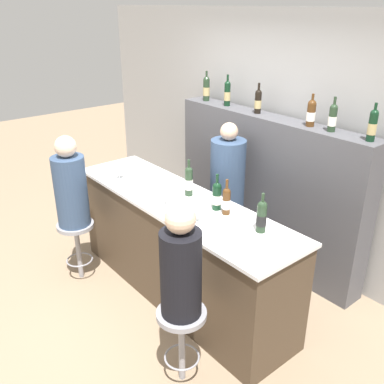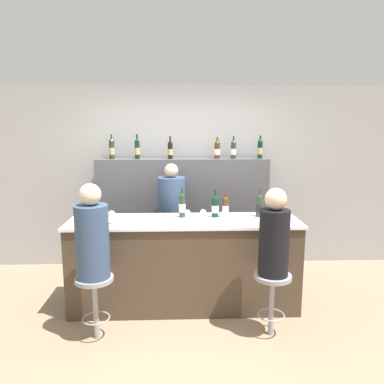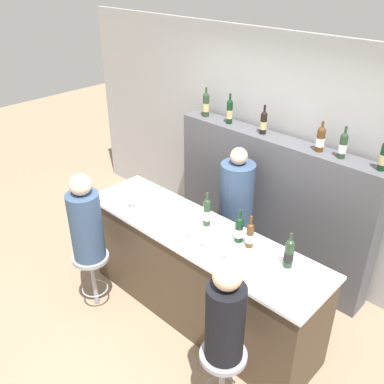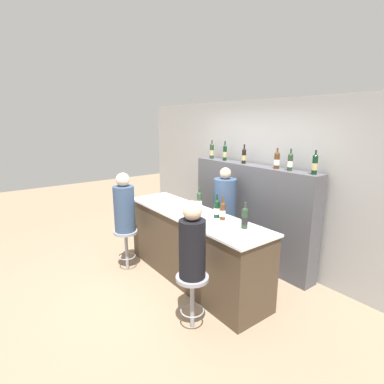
% 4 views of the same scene
% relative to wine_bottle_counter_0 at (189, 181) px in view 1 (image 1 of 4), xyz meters
% --- Properties ---
extents(ground_plane, '(16.00, 16.00, 0.00)m').
position_rel_wine_bottle_counter_0_xyz_m(ground_plane, '(0.02, -0.46, -1.16)').
color(ground_plane, '#8C755B').
extents(wall_back, '(6.40, 0.05, 2.60)m').
position_rel_wine_bottle_counter_0_xyz_m(wall_back, '(0.02, 1.26, 0.14)').
color(wall_back, '#9E9E9E').
rests_on(wall_back, ground_plane).
extents(bar_counter, '(2.55, 0.69, 1.01)m').
position_rel_wine_bottle_counter_0_xyz_m(bar_counter, '(0.02, -0.13, -0.65)').
color(bar_counter, '#473828').
rests_on(bar_counter, ground_plane).
extents(back_bar_cabinet, '(2.39, 0.28, 1.59)m').
position_rel_wine_bottle_counter_0_xyz_m(back_bar_cabinet, '(0.02, 1.03, -0.36)').
color(back_bar_cabinet, '#4C4C51').
rests_on(back_bar_cabinet, ground_plane).
extents(wine_bottle_counter_0, '(0.07, 0.07, 0.34)m').
position_rel_wine_bottle_counter_0_xyz_m(wine_bottle_counter_0, '(0.00, 0.00, 0.00)').
color(wine_bottle_counter_0, '#233823').
rests_on(wine_bottle_counter_0, bar_counter).
extents(wine_bottle_counter_1, '(0.08, 0.08, 0.32)m').
position_rel_wine_bottle_counter_0_xyz_m(wine_bottle_counter_1, '(0.38, -0.00, -0.02)').
color(wine_bottle_counter_1, black).
rests_on(wine_bottle_counter_1, bar_counter).
extents(wine_bottle_counter_2, '(0.07, 0.07, 0.31)m').
position_rel_wine_bottle_counter_0_xyz_m(wine_bottle_counter_2, '(0.49, -0.00, -0.02)').
color(wine_bottle_counter_2, '#4C2D14').
rests_on(wine_bottle_counter_2, bar_counter).
extents(wine_bottle_counter_3, '(0.08, 0.08, 0.32)m').
position_rel_wine_bottle_counter_0_xyz_m(wine_bottle_counter_3, '(0.88, -0.00, -0.01)').
color(wine_bottle_counter_3, '#233823').
rests_on(wine_bottle_counter_3, bar_counter).
extents(wine_bottle_backbar_0, '(0.08, 0.08, 0.34)m').
position_rel_wine_bottle_counter_0_xyz_m(wine_bottle_backbar_0, '(-0.95, 1.03, 0.57)').
color(wine_bottle_backbar_0, '#233823').
rests_on(wine_bottle_backbar_0, back_bar_cabinet).
extents(wine_bottle_backbar_1, '(0.07, 0.07, 0.34)m').
position_rel_wine_bottle_counter_0_xyz_m(wine_bottle_backbar_1, '(-0.61, 1.03, 0.57)').
color(wine_bottle_backbar_1, black).
rests_on(wine_bottle_backbar_1, back_bar_cabinet).
extents(wine_bottle_backbar_2, '(0.07, 0.07, 0.31)m').
position_rel_wine_bottle_counter_0_xyz_m(wine_bottle_backbar_2, '(-0.15, 1.03, 0.56)').
color(wine_bottle_backbar_2, black).
rests_on(wine_bottle_backbar_2, back_bar_cabinet).
extents(wine_bottle_backbar_3, '(0.08, 0.08, 0.30)m').
position_rel_wine_bottle_counter_0_xyz_m(wine_bottle_backbar_3, '(0.50, 1.03, 0.56)').
color(wine_bottle_backbar_3, '#4C2D14').
rests_on(wine_bottle_backbar_3, back_bar_cabinet).
extents(wine_bottle_backbar_4, '(0.07, 0.07, 0.31)m').
position_rel_wine_bottle_counter_0_xyz_m(wine_bottle_backbar_4, '(0.72, 1.03, 0.56)').
color(wine_bottle_backbar_4, '#233823').
rests_on(wine_bottle_backbar_4, back_bar_cabinet).
extents(wine_bottle_backbar_5, '(0.07, 0.07, 0.32)m').
position_rel_wine_bottle_counter_0_xyz_m(wine_bottle_backbar_5, '(1.10, 1.03, 0.57)').
color(wine_bottle_backbar_5, black).
rests_on(wine_bottle_backbar_5, back_bar_cabinet).
extents(wine_glass_0, '(0.08, 0.08, 0.15)m').
position_rel_wine_bottle_counter_0_xyz_m(wine_glass_0, '(-0.75, -0.29, -0.04)').
color(wine_glass_0, silver).
rests_on(wine_glass_0, bar_counter).
extents(wine_glass_1, '(0.07, 0.07, 0.15)m').
position_rel_wine_bottle_counter_0_xyz_m(wine_glass_1, '(0.05, -0.29, -0.03)').
color(wine_glass_1, silver).
rests_on(wine_glass_1, bar_counter).
extents(wine_glass_2, '(0.07, 0.07, 0.15)m').
position_rel_wine_bottle_counter_0_xyz_m(wine_glass_2, '(0.22, -0.29, -0.03)').
color(wine_glass_2, silver).
rests_on(wine_glass_2, bar_counter).
extents(wine_glass_3, '(0.08, 0.08, 0.14)m').
position_rel_wine_bottle_counter_0_xyz_m(wine_glass_3, '(0.45, -0.29, -0.04)').
color(wine_glass_3, silver).
rests_on(wine_glass_3, bar_counter).
extents(bar_stool_left, '(0.36, 0.36, 0.63)m').
position_rel_wine_bottle_counter_0_xyz_m(bar_stool_left, '(-0.85, -0.77, -0.66)').
color(bar_stool_left, gray).
rests_on(bar_stool_left, ground_plane).
extents(guest_seated_left, '(0.31, 0.31, 0.90)m').
position_rel_wine_bottle_counter_0_xyz_m(guest_seated_left, '(-0.85, -0.77, -0.13)').
color(guest_seated_left, '#334766').
rests_on(guest_seated_left, bar_stool_left).
extents(bar_stool_right, '(0.36, 0.36, 0.63)m').
position_rel_wine_bottle_counter_0_xyz_m(bar_stool_right, '(0.86, -0.77, -0.66)').
color(bar_stool_right, gray).
rests_on(bar_stool_right, ground_plane).
extents(guest_seated_right, '(0.29, 0.29, 0.85)m').
position_rel_wine_bottle_counter_0_xyz_m(guest_seated_right, '(0.86, -0.77, -0.15)').
color(guest_seated_right, black).
rests_on(guest_seated_right, bar_stool_right).
extents(bartender, '(0.36, 0.36, 1.56)m').
position_rel_wine_bottle_counter_0_xyz_m(bartender, '(-0.13, 0.62, -0.44)').
color(bartender, '#334766').
rests_on(bartender, ground_plane).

